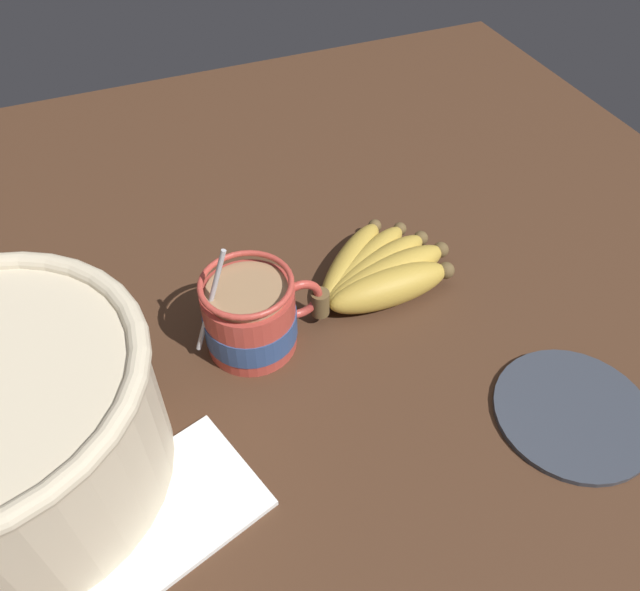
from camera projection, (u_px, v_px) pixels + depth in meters
table at (301, 338)px, 68.76cm from camera, size 123.17×123.17×3.52cm
coffee_mug at (250, 314)px, 63.49cm from camera, size 14.00×9.58×13.64cm
banana_bunch at (376, 272)px, 70.54cm from camera, size 18.57×14.04×4.43cm
napkin at (163, 512)px, 52.71cm from camera, size 18.71×15.60×0.60cm
small_plate at (573, 413)px, 59.58cm from camera, size 15.07×15.07×0.60cm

